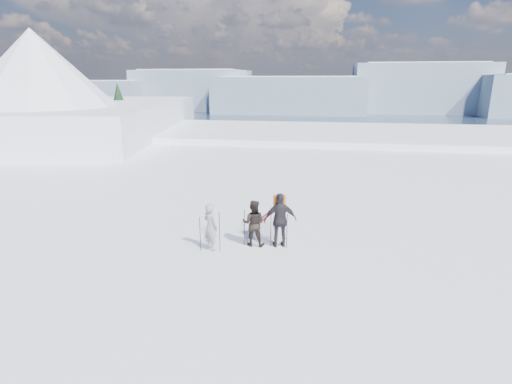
% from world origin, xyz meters
% --- Properties ---
extents(lake_basin, '(820.00, 820.00, 71.62)m').
position_xyz_m(lake_basin, '(0.00, 30.00, -6.50)').
color(lake_basin, white).
rests_on(lake_basin, ground).
extents(far_mountain_range, '(770.00, 110.00, 53.00)m').
position_xyz_m(far_mountain_range, '(29.60, 454.78, -7.19)').
color(far_mountain_range, slate).
rests_on(far_mountain_range, ground).
extents(near_ridge, '(31.37, 35.68, 25.62)m').
position_xyz_m(near_ridge, '(-26.55, 29.19, -3.52)').
color(near_ridge, white).
rests_on(near_ridge, ground).
extents(skier_grey, '(0.67, 0.62, 1.55)m').
position_xyz_m(skier_grey, '(-3.67, 1.47, 0.77)').
color(skier_grey, gray).
rests_on(skier_grey, ground).
extents(skier_dark, '(0.76, 0.60, 1.55)m').
position_xyz_m(skier_dark, '(-2.39, 2.03, 0.78)').
color(skier_dark, black).
rests_on(skier_dark, ground).
extents(skier_pack, '(1.14, 0.70, 1.81)m').
position_xyz_m(skier_pack, '(-1.51, 2.10, 0.91)').
color(skier_pack, black).
rests_on(skier_pack, ground).
extents(backpack, '(0.43, 0.31, 0.54)m').
position_xyz_m(backpack, '(-1.58, 2.34, 2.08)').
color(backpack, '#D45C13').
rests_on(backpack, skier_pack).
extents(ski_poles, '(2.73, 0.75, 1.32)m').
position_xyz_m(ski_poles, '(-2.54, 1.78, 0.61)').
color(ski_poles, black).
rests_on(ski_poles, ground).
extents(skis_loose, '(0.60, 1.68, 0.03)m').
position_xyz_m(skis_loose, '(-2.38, 5.00, 0.01)').
color(skis_loose, black).
rests_on(skis_loose, ground).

